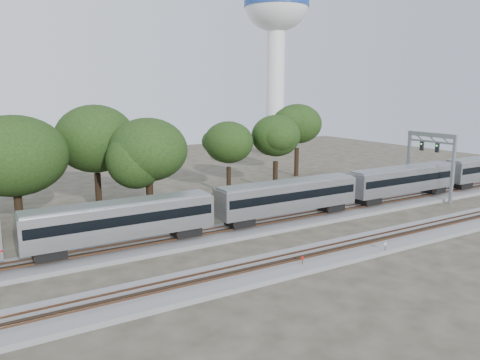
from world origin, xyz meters
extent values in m
plane|color=#383328|center=(0.00, 0.00, 0.00)|extent=(160.00, 160.00, 0.00)
cube|color=slate|center=(0.00, 6.00, 0.20)|extent=(160.00, 5.00, 0.40)
cube|color=brown|center=(0.00, 5.28, 0.66)|extent=(160.00, 0.08, 0.15)
cube|color=brown|center=(0.00, 6.72, 0.66)|extent=(160.00, 0.08, 0.15)
cube|color=slate|center=(0.00, -4.00, 0.20)|extent=(160.00, 5.00, 0.40)
cube|color=brown|center=(0.00, -4.72, 0.66)|extent=(160.00, 0.08, 0.15)
cube|color=brown|center=(0.00, -3.28, 0.66)|extent=(160.00, 0.08, 0.15)
cube|color=silver|center=(-8.95, 6.00, 3.06)|extent=(16.86, 2.91, 2.91)
cube|color=black|center=(-8.95, 6.00, 3.35)|extent=(16.28, 2.96, 0.87)
cube|color=gray|center=(-8.95, 6.00, 4.56)|extent=(16.48, 2.33, 0.34)
cube|color=black|center=(-15.06, 6.00, 1.17)|extent=(2.52, 2.13, 0.87)
cube|color=black|center=(-2.85, 6.00, 1.17)|extent=(2.52, 2.13, 0.87)
cube|color=silver|center=(9.29, 6.00, 3.06)|extent=(16.86, 2.91, 2.91)
cube|color=black|center=(9.29, 6.00, 3.35)|extent=(16.28, 2.96, 0.87)
cube|color=gray|center=(9.29, 6.00, 4.56)|extent=(16.48, 2.33, 0.34)
cube|color=black|center=(3.19, 6.00, 1.17)|extent=(2.52, 2.13, 0.87)
cube|color=black|center=(15.40, 6.00, 1.17)|extent=(2.52, 2.13, 0.87)
cube|color=silver|center=(27.54, 6.00, 3.06)|extent=(16.86, 2.91, 2.91)
cube|color=black|center=(27.54, 6.00, 3.35)|extent=(16.28, 2.96, 0.87)
cube|color=gray|center=(27.54, 6.00, 4.56)|extent=(16.48, 2.33, 0.34)
cube|color=black|center=(21.43, 6.00, 1.17)|extent=(2.52, 2.13, 0.87)
cube|color=black|center=(33.64, 6.00, 1.17)|extent=(2.52, 2.13, 0.87)
cube|color=black|center=(39.68, 6.00, 1.17)|extent=(2.52, 2.13, 0.87)
cylinder|color=#512D19|center=(2.36, -5.22, 0.49)|extent=(0.06, 0.06, 0.97)
cylinder|color=#A2100B|center=(2.36, -5.22, 0.92)|extent=(0.35, 0.10, 0.35)
cylinder|color=#512D19|center=(10.69, -6.35, 0.52)|extent=(0.07, 0.07, 1.03)
cylinder|color=silver|center=(10.69, -6.35, 0.97)|extent=(0.36, 0.12, 0.37)
cube|color=#512D19|center=(8.45, -6.01, 0.15)|extent=(0.53, 0.35, 0.30)
cylinder|color=silver|center=(39.73, 51.58, 13.59)|extent=(3.88, 3.88, 27.18)
cone|color=silver|center=(39.73, 51.58, 1.94)|extent=(6.21, 6.21, 3.88)
ellipsoid|color=silver|center=(39.73, 51.58, 32.27)|extent=(13.59, 13.59, 11.55)
cylinder|color=navy|center=(39.73, 51.58, 32.27)|extent=(13.74, 13.74, 1.55)
cube|color=gray|center=(32.52, 2.57, 4.41)|extent=(0.34, 0.34, 8.83)
cube|color=gray|center=(32.52, 9.43, 4.41)|extent=(0.34, 0.34, 8.83)
cube|color=gray|center=(32.52, 6.00, 8.53)|extent=(0.39, 7.26, 0.59)
cube|color=gray|center=(32.52, 6.00, 7.65)|extent=(0.25, 7.26, 0.25)
cube|color=black|center=(32.22, 4.82, 6.96)|extent=(0.25, 0.49, 1.18)
cube|color=black|center=(32.22, 7.18, 6.96)|extent=(0.25, 0.49, 1.18)
cylinder|color=black|center=(-15.99, 17.55, 2.12)|extent=(0.70, 0.70, 4.24)
ellipsoid|color=black|center=(-15.99, 17.55, 7.87)|extent=(7.99, 7.99, 6.79)
cylinder|color=black|center=(-7.03, 21.28, 2.36)|extent=(0.70, 0.70, 4.72)
ellipsoid|color=black|center=(-7.03, 21.28, 8.77)|extent=(8.91, 8.91, 7.57)
cylinder|color=black|center=(-2.84, 15.49, 2.12)|extent=(0.70, 0.70, 4.24)
ellipsoid|color=black|center=(-2.84, 15.49, 7.88)|extent=(8.00, 8.00, 6.80)
cylinder|color=black|center=(10.77, 21.51, 1.98)|extent=(0.70, 0.70, 3.95)
ellipsoid|color=black|center=(10.77, 21.51, 7.34)|extent=(7.45, 7.45, 6.34)
cylinder|color=black|center=(17.90, 20.52, 2.14)|extent=(0.70, 0.70, 4.28)
ellipsoid|color=black|center=(17.90, 20.52, 7.95)|extent=(8.08, 8.08, 6.86)
cylinder|color=black|center=(27.86, 28.42, 2.37)|extent=(0.70, 0.70, 4.74)
ellipsoid|color=black|center=(27.86, 28.42, 8.80)|extent=(8.94, 8.94, 7.60)
camera|label=1|loc=(-20.49, -33.33, 14.25)|focal=35.00mm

